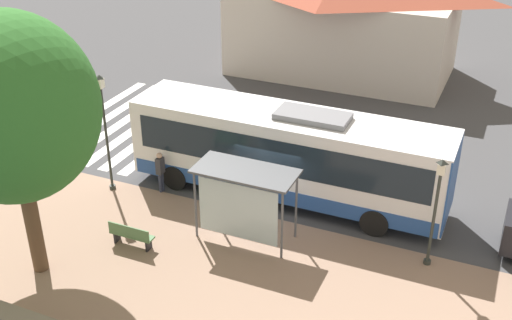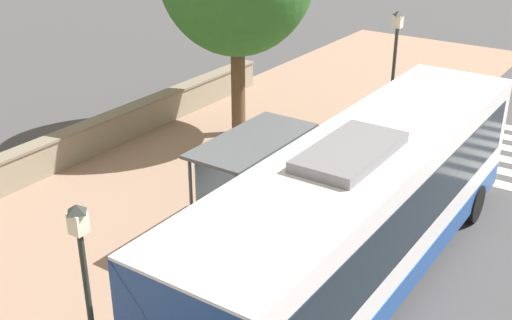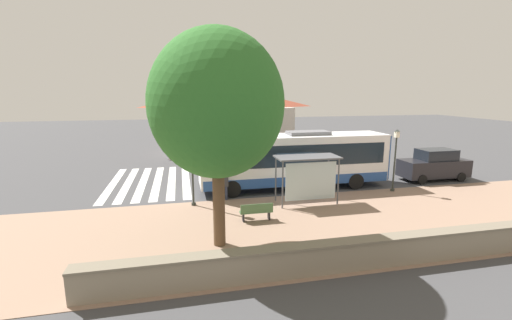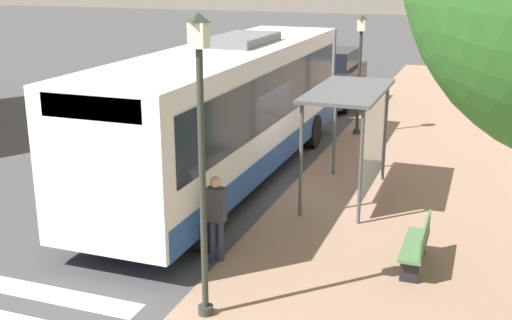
{
  "view_description": "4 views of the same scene",
  "coord_description": "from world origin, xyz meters",
  "px_view_note": "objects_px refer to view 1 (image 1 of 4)",
  "views": [
    {
      "loc": [
        -17.98,
        -7.54,
        12.69
      ],
      "look_at": [
        -0.41,
        0.1,
        2.47
      ],
      "focal_mm": 45.0,
      "sensor_mm": 36.0,
      "label": 1
    },
    {
      "loc": [
        6.44,
        -11.37,
        8.36
      ],
      "look_at": [
        -1.61,
        0.43,
        1.86
      ],
      "focal_mm": 45.0,
      "sensor_mm": 36.0,
      "label": 2
    },
    {
      "loc": [
        -18.43,
        6.65,
        6.03
      ],
      "look_at": [
        -1.59,
        2.89,
        2.56
      ],
      "focal_mm": 24.0,
      "sensor_mm": 36.0,
      "label": 3
    },
    {
      "loc": [
        -4.39,
        14.27,
        5.3
      ],
      "look_at": [
        0.58,
        0.7,
        0.9
      ],
      "focal_mm": 45.0,
      "sensor_mm": 36.0,
      "label": 4
    }
  ],
  "objects_px": {
    "bus": "(288,153)",
    "bench": "(131,235)",
    "street_lamp_far": "(436,204)",
    "pedestrian": "(160,169)",
    "street_lamp_near": "(105,124)",
    "bus_shelter": "(244,185)",
    "shade_tree": "(10,109)"
  },
  "relations": [
    {
      "from": "bus",
      "to": "shade_tree",
      "type": "xyz_separation_m",
      "value": [
        -7.31,
        5.59,
        3.69
      ]
    },
    {
      "from": "street_lamp_far",
      "to": "bench",
      "type": "bearing_deg",
      "value": 107.87
    },
    {
      "from": "bus",
      "to": "bus_shelter",
      "type": "xyz_separation_m",
      "value": [
        -3.23,
        0.34,
        0.28
      ]
    },
    {
      "from": "bench",
      "to": "shade_tree",
      "type": "xyz_separation_m",
      "value": [
        -2.18,
        1.99,
        5.08
      ]
    },
    {
      "from": "bus",
      "to": "pedestrian",
      "type": "distance_m",
      "value": 4.91
    },
    {
      "from": "pedestrian",
      "to": "shade_tree",
      "type": "bearing_deg",
      "value": 169.69
    },
    {
      "from": "bus",
      "to": "bus_shelter",
      "type": "distance_m",
      "value": 3.26
    },
    {
      "from": "bus_shelter",
      "to": "bench",
      "type": "relative_size",
      "value": 2.19
    },
    {
      "from": "bus",
      "to": "bench",
      "type": "xyz_separation_m",
      "value": [
        -5.13,
        3.6,
        -1.39
      ]
    },
    {
      "from": "bus",
      "to": "street_lamp_near",
      "type": "relative_size",
      "value": 2.53
    },
    {
      "from": "street_lamp_far",
      "to": "bus_shelter",
      "type": "bearing_deg",
      "value": 100.27
    },
    {
      "from": "pedestrian",
      "to": "street_lamp_near",
      "type": "relative_size",
      "value": 0.36
    },
    {
      "from": "pedestrian",
      "to": "shade_tree",
      "type": "distance_m",
      "value": 7.39
    },
    {
      "from": "pedestrian",
      "to": "shade_tree",
      "type": "xyz_separation_m",
      "value": [
        -5.71,
        1.04,
        4.58
      ]
    },
    {
      "from": "pedestrian",
      "to": "bus_shelter",
      "type": "bearing_deg",
      "value": -111.18
    },
    {
      "from": "street_lamp_near",
      "to": "street_lamp_far",
      "type": "relative_size",
      "value": 1.22
    },
    {
      "from": "bench",
      "to": "street_lamp_far",
      "type": "bearing_deg",
      "value": -72.13
    },
    {
      "from": "street_lamp_far",
      "to": "bus",
      "type": "bearing_deg",
      "value": 69.18
    },
    {
      "from": "bus_shelter",
      "to": "street_lamp_near",
      "type": "xyz_separation_m",
      "value": [
        1.03,
        6.07,
        0.62
      ]
    },
    {
      "from": "bus",
      "to": "bench",
      "type": "relative_size",
      "value": 7.59
    },
    {
      "from": "street_lamp_far",
      "to": "pedestrian",
      "type": "bearing_deg",
      "value": 86.92
    },
    {
      "from": "bus",
      "to": "street_lamp_near",
      "type": "distance_m",
      "value": 6.84
    },
    {
      "from": "street_lamp_near",
      "to": "street_lamp_far",
      "type": "height_order",
      "value": "street_lamp_near"
    },
    {
      "from": "bench",
      "to": "shade_tree",
      "type": "height_order",
      "value": "shade_tree"
    },
    {
      "from": "bench",
      "to": "street_lamp_far",
      "type": "distance_m",
      "value": 9.89
    },
    {
      "from": "bench",
      "to": "bus",
      "type": "bearing_deg",
      "value": -35.06
    },
    {
      "from": "pedestrian",
      "to": "bench",
      "type": "xyz_separation_m",
      "value": [
        -3.53,
        -0.96,
        -0.5
      ]
    },
    {
      "from": "bus_shelter",
      "to": "street_lamp_near",
      "type": "bearing_deg",
      "value": 80.38
    },
    {
      "from": "bus_shelter",
      "to": "street_lamp_near",
      "type": "relative_size",
      "value": 0.73
    },
    {
      "from": "bus_shelter",
      "to": "bench",
      "type": "height_order",
      "value": "bus_shelter"
    },
    {
      "from": "street_lamp_near",
      "to": "shade_tree",
      "type": "relative_size",
      "value": 0.56
    },
    {
      "from": "bus_shelter",
      "to": "shade_tree",
      "type": "distance_m",
      "value": 7.47
    }
  ]
}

